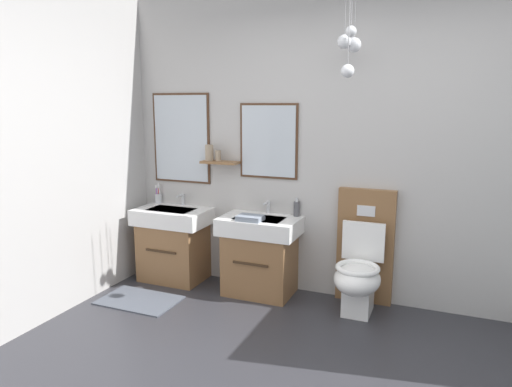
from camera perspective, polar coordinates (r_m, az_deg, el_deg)
name	(u,v)px	position (r m, az deg, el deg)	size (l,w,h in m)	color
wall_back	(363,147)	(4.07, 13.00, 5.61)	(4.67, 0.62, 2.69)	#B7B5B2
bath_mat	(139,300)	(4.32, -14.11, -12.56)	(0.68, 0.44, 0.01)	#474C56
vanity_sink_left	(174,242)	(4.65, -10.00, -5.87)	(0.70, 0.48, 0.71)	brown
tap_on_left_sink	(182,198)	(4.69, -9.04, -0.57)	(0.03, 0.13, 0.11)	silver
vanity_sink_right	(260,253)	(4.25, 0.54, -7.33)	(0.70, 0.48, 0.71)	brown
tap_on_right_sink	(267,206)	(4.29, 1.41, -1.51)	(0.03, 0.13, 0.11)	silver
toilet	(361,266)	(4.01, 12.73, -8.68)	(0.48, 0.63, 1.00)	brown
toothbrush_cup	(158,198)	(4.83, -11.87, -0.50)	(0.07, 0.08, 0.21)	silver
soap_dispenser	(297,209)	(4.20, 4.99, -1.84)	(0.06, 0.06, 0.17)	#4C4C51
folded_hand_towel	(250,218)	(4.04, -0.71, -3.01)	(0.22, 0.16, 0.04)	gray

